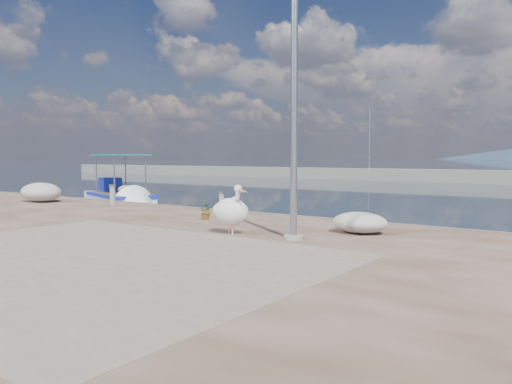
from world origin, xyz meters
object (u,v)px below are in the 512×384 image
Objects in this scene: lamp_post at (295,93)px; bollard_near at (222,201)px; boat_left at (120,201)px; pelican at (231,211)px.

lamp_post is 10.17× the size of bollard_near.
lamp_post reaches higher than boat_left.
pelican is 0.18× the size of lamp_post.
lamp_post reaches higher than bollard_near.
pelican is 3.18m from lamp_post.
boat_left reaches higher than bollard_near.
bollard_near is (8.81, -2.70, 0.64)m from boat_left.
pelican is 1.86× the size of bollard_near.
boat_left is 13.92m from pelican.
boat_left is 0.92× the size of lamp_post.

